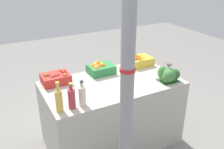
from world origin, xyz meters
TOP-DOWN VIEW (x-y plane):
  - ground_plane at (0.00, 0.00)m, footprint 10.00×10.00m
  - market_table at (0.00, 0.00)m, footprint 1.59×0.87m
  - support_pole at (-0.26, -0.75)m, footprint 0.13×0.13m
  - apple_crate at (-0.58, 0.29)m, footprint 0.31×0.24m
  - orange_crate at (-0.01, 0.30)m, footprint 0.31×0.24m
  - carrot_crate at (0.58, 0.29)m, footprint 0.31×0.25m
  - broccoli_pile at (0.58, -0.29)m, footprint 0.24×0.22m
  - juice_bottle_golden at (-0.72, -0.31)m, footprint 0.07×0.07m
  - juice_bottle_ruby at (-0.60, -0.31)m, footprint 0.07×0.07m
  - juice_bottle_cloudy at (-0.49, -0.31)m, footprint 0.07×0.07m
  - sparrow_bird at (0.60, -0.26)m, footprint 0.04×0.14m

SIDE VIEW (x-z plane):
  - ground_plane at x=0.00m, z-range 0.00..0.00m
  - market_table at x=0.00m, z-range 0.00..0.84m
  - carrot_crate at x=0.58m, z-range 0.83..0.98m
  - apple_crate at x=-0.58m, z-range 0.84..0.98m
  - orange_crate at x=-0.01m, z-range 0.84..0.98m
  - broccoli_pile at x=0.58m, z-range 0.84..1.02m
  - juice_bottle_cloudy at x=-0.49m, z-range 0.82..1.09m
  - juice_bottle_ruby at x=-0.60m, z-range 0.82..1.09m
  - juice_bottle_golden at x=-0.72m, z-range 0.82..1.12m
  - sparrow_bird at x=0.60m, z-range 1.02..1.08m
  - support_pole at x=-0.26m, z-range 0.00..2.60m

